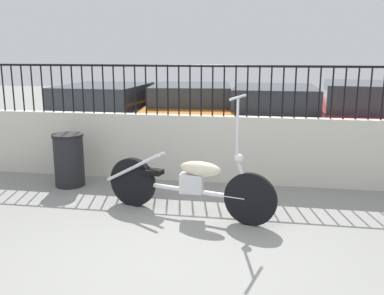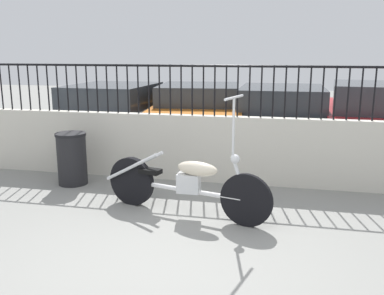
% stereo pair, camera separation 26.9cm
% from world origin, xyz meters
% --- Properties ---
extents(ground_plane, '(40.00, 40.00, 0.00)m').
position_xyz_m(ground_plane, '(0.00, 0.00, 0.00)').
color(ground_plane, gray).
extents(low_wall, '(8.26, 0.18, 1.05)m').
position_xyz_m(low_wall, '(0.00, 2.81, 0.52)').
color(low_wall, beige).
rests_on(low_wall, ground_plane).
extents(fence_railing, '(8.26, 0.04, 0.78)m').
position_xyz_m(fence_railing, '(0.00, 2.81, 1.56)').
color(fence_railing, black).
rests_on(fence_railing, low_wall).
extents(motorcycle_white, '(2.25, 0.81, 1.53)m').
position_xyz_m(motorcycle_white, '(-0.21, 1.35, 0.42)').
color(motorcycle_white, black).
rests_on(motorcycle_white, ground_plane).
extents(trash_bin, '(0.47, 0.47, 0.81)m').
position_xyz_m(trash_bin, '(-2.12, 2.20, 0.41)').
color(trash_bin, black).
rests_on(trash_bin, ground_plane).
extents(car_silver, '(1.98, 4.54, 1.30)m').
position_xyz_m(car_silver, '(-2.73, 5.48, 0.66)').
color(car_silver, black).
rests_on(car_silver, ground_plane).
extents(car_orange, '(2.36, 4.36, 1.30)m').
position_xyz_m(car_orange, '(-0.86, 5.88, 0.67)').
color(car_orange, black).
rests_on(car_orange, ground_plane).
extents(car_dark_grey, '(1.91, 4.43, 1.31)m').
position_xyz_m(car_dark_grey, '(0.98, 5.62, 0.66)').
color(car_dark_grey, black).
rests_on(car_dark_grey, ground_plane).
extents(car_red, '(2.10, 4.43, 1.42)m').
position_xyz_m(car_red, '(2.77, 5.48, 0.71)').
color(car_red, black).
rests_on(car_red, ground_plane).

